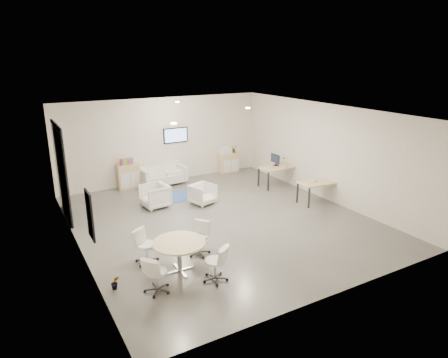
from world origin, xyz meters
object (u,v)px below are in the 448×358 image
at_px(loveseat, 162,176).
at_px(sideboard_right, 229,163).
at_px(armchair_left, 155,195).
at_px(round_table, 179,245).
at_px(desk_front, 318,184).
at_px(sideboard_left, 129,176).
at_px(armchair_right, 203,193).
at_px(desk_rear, 278,168).

bearing_deg(loveseat, sideboard_right, -0.21).
xyz_separation_m(armchair_left, round_table, (-0.91, -4.07, 0.23)).
bearing_deg(desk_front, loveseat, 137.14).
height_order(sideboard_left, armchair_left, sideboard_left).
xyz_separation_m(armchair_right, desk_front, (3.40, -1.73, 0.26)).
xyz_separation_m(armchair_right, round_table, (-2.38, -3.58, 0.28)).
bearing_deg(desk_front, sideboard_right, 105.76).
height_order(armchair_left, armchair_right, armchair_left).
relative_size(loveseat, desk_front, 1.22).
height_order(sideboard_left, round_table, sideboard_left).
distance_m(sideboard_right, armchair_left, 4.66).
bearing_deg(loveseat, armchair_right, -85.09).
relative_size(sideboard_left, round_table, 0.75).
height_order(sideboard_left, desk_rear, sideboard_left).
relative_size(sideboard_right, armchair_left, 0.99).
xyz_separation_m(loveseat, round_table, (-1.98, -6.16, 0.30)).
distance_m(sideboard_right, round_table, 8.08).
xyz_separation_m(loveseat, armchair_right, (0.40, -2.58, 0.03)).
height_order(armchair_left, round_table, armchair_left).
height_order(loveseat, armchair_left, armchair_left).
height_order(armchair_left, desk_front, armchair_left).
xyz_separation_m(armchair_left, desk_front, (4.86, -2.22, 0.22)).
xyz_separation_m(desk_rear, desk_front, (0.10, -2.04, -0.04)).
distance_m(sideboard_right, desk_rear, 2.58).
distance_m(sideboard_left, armchair_left, 2.28).
bearing_deg(round_table, loveseat, 72.22).
height_order(desk_front, round_table, round_table).
bearing_deg(sideboard_left, loveseat, -8.69).
bearing_deg(armchair_right, round_table, -141.16).
bearing_deg(desk_rear, round_table, -149.40).
height_order(loveseat, round_table, same).
xyz_separation_m(sideboard_left, armchair_right, (1.63, -2.77, -0.08)).
bearing_deg(loveseat, desk_rear, -35.50).
relative_size(armchair_right, desk_front, 0.52).
bearing_deg(desk_front, armchair_left, 161.14).
height_order(armchair_right, desk_front, armchair_right).
relative_size(armchair_left, desk_rear, 0.56).
relative_size(armchair_left, armchair_right, 1.12).
bearing_deg(sideboard_left, sideboard_right, 0.14).
xyz_separation_m(loveseat, desk_rear, (3.70, -2.27, 0.33)).
bearing_deg(desk_rear, armchair_right, -178.46).
height_order(loveseat, desk_front, loveseat).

